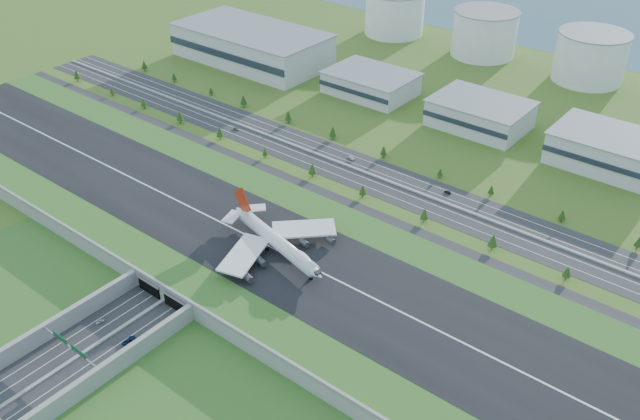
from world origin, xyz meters
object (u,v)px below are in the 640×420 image
Objects in this scene: boeing_747 at (276,241)px; fuel_tank_a at (395,13)px; car_0 at (100,321)px; car_4 at (236,129)px; car_7 at (351,158)px; car_2 at (129,340)px; car_5 at (448,192)px.

fuel_tank_a is at bearing 128.09° from boeing_747.
car_4 reaches higher than car_0.
car_7 reaches higher than car_4.
car_7 is (-21.44, 178.44, 0.01)m from car_2.
boeing_747 is 11.71× the size of car_7.
car_2 reaches higher than car_4.
car_4 is 144.94m from car_5.
car_2 is 192.49m from car_4.
car_0 is 0.98× the size of car_5.
car_4 is 81.66m from car_7.
car_2 is 179.73m from car_7.
car_5 is at bearing 90.90° from car_0.
boeing_747 is 15.62× the size of car_4.
car_5 is (29.40, 105.37, -13.21)m from boeing_747.
car_7 is at bearing -88.92° from car_2.
car_4 is (27.10, -221.72, -16.65)m from fuel_tank_a.
boeing_747 is at bearing 41.65° from car_7.
car_7 reaches higher than car_5.
car_5 is at bearing 114.70° from car_7.
car_5 is at bearing 87.98° from boeing_747.
fuel_tank_a is 8.47× the size of car_2.
car_5 is at bearing -109.00° from car_2.
boeing_747 is (141.70, -310.57, -3.51)m from fuel_tank_a.
boeing_747 is at bearing -6.13° from car_5.
fuel_tank_a reaches higher than car_2.
car_5 is (42.29, 179.94, -0.16)m from car_2.
car_7 is (-34.34, 103.87, -13.04)m from boeing_747.
fuel_tank_a is at bearing -129.20° from car_7.
fuel_tank_a reaches higher than car_5.
car_0 is 0.69× the size of car_7.
car_5 is at bearing -50.18° from fuel_tank_a.
boeing_747 is at bearing -116.97° from car_4.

